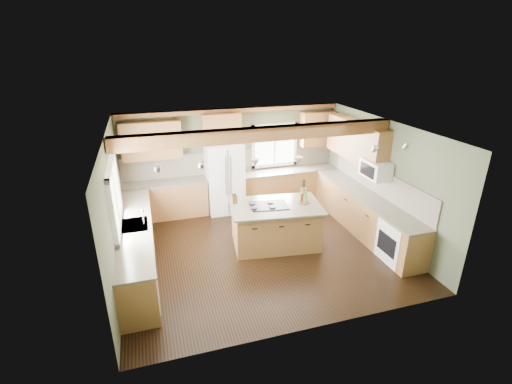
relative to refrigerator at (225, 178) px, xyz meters
name	(u,v)px	position (x,y,z in m)	size (l,w,h in m)	color
floor	(261,248)	(0.30, -2.12, -0.90)	(5.60, 5.60, 0.00)	black
ceiling	(262,128)	(0.30, -2.12, 1.70)	(5.60, 5.60, 0.00)	silver
wall_back	(232,158)	(0.30, 0.38, 0.40)	(5.60, 5.60, 0.00)	#4B533B
wall_left	(114,209)	(-2.50, -2.12, 0.40)	(5.00, 5.00, 0.00)	#4B533B
wall_right	(381,178)	(3.10, -2.12, 0.40)	(5.00, 5.00, 0.00)	#4B533B
ceiling_beam	(260,134)	(0.30, -2.02, 1.57)	(5.55, 0.26, 0.26)	brown
soffit_trim	(232,110)	(0.30, 0.28, 1.64)	(5.55, 0.20, 0.10)	brown
backsplash_back	(232,161)	(0.30, 0.36, 0.31)	(5.58, 0.03, 0.58)	brown
backsplash_right	(379,181)	(3.08, -2.07, 0.31)	(0.03, 3.70, 0.58)	brown
base_cab_back_left	(166,200)	(-1.49, 0.08, -0.46)	(2.02, 0.60, 0.88)	brown
counter_back_left	(165,183)	(-1.49, 0.08, 0.00)	(2.06, 0.64, 0.04)	#4E4839
base_cab_back_right	(289,186)	(1.79, 0.08, -0.46)	(2.62, 0.60, 0.88)	brown
counter_back_right	(289,170)	(1.79, 0.08, 0.00)	(2.66, 0.64, 0.04)	#4E4839
base_cab_left	(137,247)	(-2.20, -2.07, -0.46)	(0.60, 3.70, 0.88)	brown
counter_left	(134,226)	(-2.20, -2.07, 0.00)	(0.64, 3.74, 0.04)	#4E4839
base_cab_right	(364,214)	(2.80, -2.07, -0.46)	(0.60, 3.70, 0.88)	brown
counter_right	(366,196)	(2.80, -2.07, 0.00)	(0.64, 3.74, 0.04)	#4E4839
upper_cab_back_left	(151,140)	(-1.69, 0.21, 1.05)	(1.40, 0.35, 0.90)	brown
upper_cab_over_fridge	(221,127)	(0.00, 0.21, 1.25)	(0.96, 0.35, 0.70)	brown
upper_cab_right	(356,141)	(2.92, -1.22, 1.05)	(0.35, 2.20, 0.90)	brown
upper_cab_back_corner	(317,129)	(2.60, 0.21, 1.05)	(0.90, 0.35, 0.90)	brown
window_left	(113,196)	(-2.48, -2.07, 0.65)	(0.04, 1.60, 1.05)	white
window_back	(274,145)	(1.45, 0.36, 0.65)	(1.10, 0.04, 1.00)	white
sink	(134,225)	(-2.20, -2.07, 0.01)	(0.50, 0.65, 0.03)	#262628
faucet	(143,217)	(-2.02, -2.07, 0.15)	(0.02, 0.02, 0.28)	#B2B2B7
dishwasher	(138,287)	(-2.19, -3.37, -0.47)	(0.60, 0.60, 0.84)	white
oven	(400,242)	(2.79, -3.37, -0.47)	(0.60, 0.72, 0.84)	white
microwave	(376,169)	(2.88, -2.17, 0.65)	(0.40, 0.70, 0.38)	white
pendant_left	(255,163)	(0.22, -1.96, 0.98)	(0.18, 0.18, 0.16)	#B2B2B7
pendant_right	(298,161)	(1.09, -2.08, 0.98)	(0.18, 0.18, 0.16)	#B2B2B7
refrigerator	(225,178)	(0.00, 0.00, 0.00)	(0.90, 0.74, 1.80)	white
island	(275,226)	(0.66, -2.02, -0.46)	(1.77, 1.08, 0.88)	brown
island_top	(276,206)	(0.66, -2.02, 0.00)	(1.89, 1.20, 0.04)	#4E4839
cooktop	(269,205)	(0.51, -2.00, 0.03)	(0.77, 0.51, 0.02)	black
knife_block	(234,199)	(-0.15, -1.65, 0.11)	(0.11, 0.08, 0.18)	brown
utensil_crock	(303,192)	(1.43, -1.69, 0.11)	(0.13, 0.13, 0.17)	#362F2B
bottle_tray	(303,197)	(1.27, -2.05, 0.14)	(0.27, 0.27, 0.25)	brown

